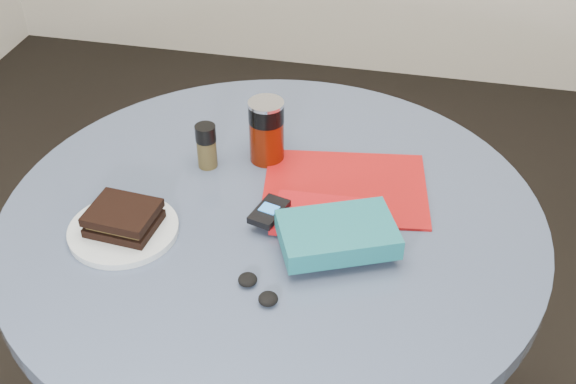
% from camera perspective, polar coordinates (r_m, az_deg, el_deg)
% --- Properties ---
extents(table, '(1.00, 1.00, 0.75)m').
position_cam_1_polar(table, '(1.44, -1.18, -6.59)').
color(table, black).
rests_on(table, ground).
extents(plate, '(0.23, 0.23, 0.01)m').
position_cam_1_polar(plate, '(1.31, -12.87, -2.94)').
color(plate, silver).
rests_on(plate, table).
extents(sandwich, '(0.12, 0.11, 0.04)m').
position_cam_1_polar(sandwich, '(1.30, -12.88, -2.01)').
color(sandwich, black).
rests_on(sandwich, plate).
extents(soda_can, '(0.09, 0.09, 0.13)m').
position_cam_1_polar(soda_can, '(1.43, -1.70, 4.84)').
color(soda_can, '#571404').
rests_on(soda_can, table).
extents(pepper_grinder, '(0.05, 0.05, 0.09)m').
position_cam_1_polar(pepper_grinder, '(1.43, -6.46, 3.66)').
color(pepper_grinder, '#3D341A').
rests_on(pepper_grinder, table).
extents(magazine, '(0.34, 0.28, 0.01)m').
position_cam_1_polar(magazine, '(1.39, 4.54, 0.35)').
color(magazine, maroon).
rests_on(magazine, table).
extents(red_book, '(0.18, 0.12, 0.01)m').
position_cam_1_polar(red_book, '(1.30, 2.64, -1.95)').
color(red_book, '#A90D12').
rests_on(red_book, magazine).
extents(novel, '(0.23, 0.19, 0.04)m').
position_cam_1_polar(novel, '(1.22, 3.93, -3.34)').
color(novel, '#155B65').
rests_on(novel, red_book).
extents(mp3_player, '(0.07, 0.09, 0.01)m').
position_cam_1_polar(mp3_player, '(1.29, -1.50, -1.55)').
color(mp3_player, black).
rests_on(mp3_player, red_book).
extents(headphones, '(0.09, 0.08, 0.02)m').
position_cam_1_polar(headphones, '(1.17, -2.41, -7.67)').
color(headphones, black).
rests_on(headphones, table).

